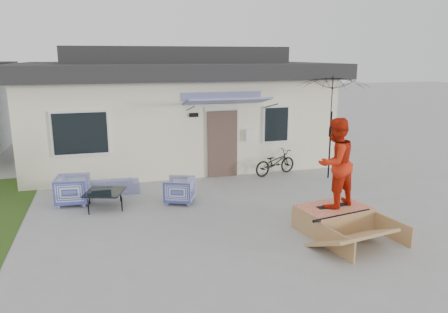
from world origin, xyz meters
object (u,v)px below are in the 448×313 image
object	(u,v)px
armchair_right	(179,189)
skate_ramp	(333,218)
patio_umbrella	(331,123)
armchair_left	(73,189)
skateboard	(332,206)
coffee_table	(105,199)
bicycle	(275,160)
skater	(335,162)
loveseat	(112,183)

from	to	relation	value
armchair_right	skate_ramp	world-z (taller)	armchair_right
patio_umbrella	armchair_right	bearing A→B (deg)	-168.21
armchair_left	skate_ramp	distance (m)	6.54
armchair_left	patio_umbrella	world-z (taller)	patio_umbrella
skateboard	coffee_table	bearing A→B (deg)	144.88
armchair_left	skateboard	distance (m)	6.50
bicycle	patio_umbrella	xyz separation A→B (m)	(1.48, -0.80, 1.25)
patio_umbrella	skater	size ratio (longest dim) A/B	1.15
skate_ramp	armchair_right	bearing A→B (deg)	128.03
patio_umbrella	skater	xyz separation A→B (m)	(-1.95, -3.63, -0.22)
armchair_left	skater	size ratio (longest dim) A/B	0.42
loveseat	armchair_right	bearing A→B (deg)	141.64
bicycle	patio_umbrella	world-z (taller)	patio_umbrella
armchair_right	bicycle	world-z (taller)	bicycle
skateboard	skater	distance (m)	1.01
armchair_right	patio_umbrella	xyz separation A→B (m)	(4.92, 1.03, 1.38)
skateboard	skater	world-z (taller)	skater
skateboard	armchair_right	bearing A→B (deg)	132.90
loveseat	bicycle	distance (m)	5.15
loveseat	skate_ramp	distance (m)	6.13
loveseat	skateboard	distance (m)	6.10
armchair_right	skateboard	bearing A→B (deg)	71.67
coffee_table	armchair_left	bearing A→B (deg)	146.21
armchair_right	coffee_table	xyz separation A→B (m)	(-1.88, 0.12, -0.15)
loveseat	coffee_table	world-z (taller)	loveseat
coffee_table	skateboard	size ratio (longest dim) A/B	1.18
armchair_left	skater	bearing A→B (deg)	-113.72
bicycle	loveseat	bearing A→B (deg)	78.82
skater	armchair_right	bearing A→B (deg)	-62.42
armchair_left	skater	xyz separation A→B (m)	(5.63, -3.25, 1.12)
armchair_left	bicycle	bearing A→B (deg)	-72.72
skate_ramp	bicycle	bearing A→B (deg)	73.91
armchair_right	skater	size ratio (longest dim) A/B	0.37
skate_ramp	skateboard	bearing A→B (deg)	90.00
armchair_left	bicycle	xyz separation A→B (m)	(6.10, 1.19, 0.08)
bicycle	skate_ramp	distance (m)	4.52
coffee_table	skater	distance (m)	5.72
skate_ramp	patio_umbrella	bearing A→B (deg)	52.02
bicycle	skater	distance (m)	4.58
armchair_right	patio_umbrella	bearing A→B (deg)	124.75
loveseat	skate_ramp	size ratio (longest dim) A/B	0.75
armchair_left	patio_umbrella	distance (m)	7.71
armchair_left	bicycle	world-z (taller)	bicycle
loveseat	skateboard	xyz separation A→B (m)	(4.66, -3.93, 0.23)
patio_umbrella	skateboard	size ratio (longest dim) A/B	3.04
coffee_table	armchair_right	bearing A→B (deg)	-3.52
loveseat	skater	distance (m)	6.22
loveseat	skater	bearing A→B (deg)	139.59
armchair_right	skateboard	world-z (taller)	armchair_right
coffee_table	patio_umbrella	xyz separation A→B (m)	(6.80, 0.91, 1.53)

